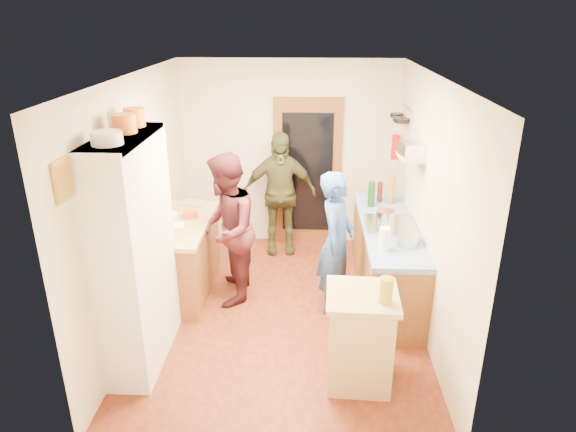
# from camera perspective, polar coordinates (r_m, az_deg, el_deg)

# --- Properties ---
(floor) EXTENTS (3.00, 4.00, 0.02)m
(floor) POSITION_cam_1_polar(r_m,az_deg,el_deg) (5.91, -0.62, -10.73)
(floor) COLOR maroon
(floor) RESTS_ON ground
(ceiling) EXTENTS (3.00, 4.00, 0.02)m
(ceiling) POSITION_cam_1_polar(r_m,az_deg,el_deg) (5.01, -0.75, 15.41)
(ceiling) COLOR silver
(ceiling) RESTS_ON ground
(wall_back) EXTENTS (3.00, 0.02, 2.60)m
(wall_back) POSITION_cam_1_polar(r_m,az_deg,el_deg) (7.23, 0.20, 6.86)
(wall_back) COLOR beige
(wall_back) RESTS_ON ground
(wall_front) EXTENTS (3.00, 0.02, 2.60)m
(wall_front) POSITION_cam_1_polar(r_m,az_deg,el_deg) (3.51, -2.50, -10.35)
(wall_front) COLOR beige
(wall_front) RESTS_ON ground
(wall_left) EXTENTS (0.02, 4.00, 2.60)m
(wall_left) POSITION_cam_1_polar(r_m,az_deg,el_deg) (5.61, -16.28, 1.44)
(wall_left) COLOR beige
(wall_left) RESTS_ON ground
(wall_right) EXTENTS (0.02, 4.00, 2.60)m
(wall_right) POSITION_cam_1_polar(r_m,az_deg,el_deg) (5.45, 15.38, 0.96)
(wall_right) COLOR beige
(wall_right) RESTS_ON ground
(door_frame) EXTENTS (0.95, 0.06, 2.10)m
(door_frame) POSITION_cam_1_polar(r_m,az_deg,el_deg) (7.26, 2.16, 4.84)
(door_frame) COLOR brown
(door_frame) RESTS_ON ground
(door_glass) EXTENTS (0.70, 0.02, 1.70)m
(door_glass) POSITION_cam_1_polar(r_m,az_deg,el_deg) (7.23, 2.16, 4.76)
(door_glass) COLOR black
(door_glass) RESTS_ON door_frame
(hutch_body) EXTENTS (0.40, 1.20, 2.20)m
(hutch_body) POSITION_cam_1_polar(r_m,az_deg,el_deg) (4.92, -16.54, -4.03)
(hutch_body) COLOR white
(hutch_body) RESTS_ON ground
(hutch_top_shelf) EXTENTS (0.40, 1.14, 0.04)m
(hutch_top_shelf) POSITION_cam_1_polar(r_m,az_deg,el_deg) (4.57, -17.99, 8.26)
(hutch_top_shelf) COLOR white
(hutch_top_shelf) RESTS_ON hutch_body
(plate_stack) EXTENTS (0.24, 0.24, 0.10)m
(plate_stack) POSITION_cam_1_polar(r_m,az_deg,el_deg) (4.27, -19.49, 8.16)
(plate_stack) COLOR white
(plate_stack) RESTS_ON hutch_top_shelf
(orange_pot_a) EXTENTS (0.20, 0.20, 0.16)m
(orange_pot_a) POSITION_cam_1_polar(r_m,az_deg,el_deg) (4.64, -17.73, 9.77)
(orange_pot_a) COLOR orange
(orange_pot_a) RESTS_ON hutch_top_shelf
(orange_pot_b) EXTENTS (0.19, 0.19, 0.17)m
(orange_pot_b) POSITION_cam_1_polar(r_m,az_deg,el_deg) (4.89, -16.70, 10.47)
(orange_pot_b) COLOR orange
(orange_pot_b) RESTS_ON hutch_top_shelf
(left_counter_base) EXTENTS (0.60, 1.40, 0.85)m
(left_counter_base) POSITION_cam_1_polar(r_m,az_deg,el_deg) (6.26, -11.49, -4.67)
(left_counter_base) COLOR brown
(left_counter_base) RESTS_ON ground
(left_counter_top) EXTENTS (0.64, 1.44, 0.05)m
(left_counter_top) POSITION_cam_1_polar(r_m,az_deg,el_deg) (6.07, -11.81, -0.86)
(left_counter_top) COLOR tan
(left_counter_top) RESTS_ON left_counter_base
(toaster) EXTENTS (0.25, 0.19, 0.17)m
(toaster) POSITION_cam_1_polar(r_m,az_deg,el_deg) (5.58, -12.58, -1.79)
(toaster) COLOR white
(toaster) RESTS_ON left_counter_top
(kettle) EXTENTS (0.21, 0.21, 0.19)m
(kettle) POSITION_cam_1_polar(r_m,az_deg,el_deg) (5.84, -12.88, -0.62)
(kettle) COLOR white
(kettle) RESTS_ON left_counter_top
(orange_bowl) EXTENTS (0.21, 0.21, 0.08)m
(orange_bowl) POSITION_cam_1_polar(r_m,az_deg,el_deg) (6.17, -10.80, 0.23)
(orange_bowl) COLOR orange
(orange_bowl) RESTS_ON left_counter_top
(chopping_board) EXTENTS (0.34, 0.28, 0.02)m
(chopping_board) POSITION_cam_1_polar(r_m,az_deg,el_deg) (6.59, -10.47, 1.41)
(chopping_board) COLOR tan
(chopping_board) RESTS_ON left_counter_top
(right_counter_base) EXTENTS (0.60, 2.20, 0.84)m
(right_counter_base) POSITION_cam_1_polar(r_m,az_deg,el_deg) (6.19, 10.82, -4.95)
(right_counter_base) COLOR brown
(right_counter_base) RESTS_ON ground
(right_counter_top) EXTENTS (0.62, 2.22, 0.06)m
(right_counter_top) POSITION_cam_1_polar(r_m,az_deg,el_deg) (6.01, 11.12, -1.11)
(right_counter_top) COLOR #0238B9
(right_counter_top) RESTS_ON right_counter_base
(hob) EXTENTS (0.55, 0.58, 0.04)m
(hob) POSITION_cam_1_polar(r_m,az_deg,el_deg) (5.91, 11.26, -0.97)
(hob) COLOR silver
(hob) RESTS_ON right_counter_top
(pot_on_hob) EXTENTS (0.21, 0.21, 0.14)m
(pot_on_hob) POSITION_cam_1_polar(r_m,az_deg,el_deg) (5.91, 10.79, -0.02)
(pot_on_hob) COLOR silver
(pot_on_hob) RESTS_ON hob
(bottle_a) EXTENTS (0.08, 0.08, 0.32)m
(bottle_a) POSITION_cam_1_polar(r_m,az_deg,el_deg) (6.43, 9.24, 2.42)
(bottle_a) COLOR #143F14
(bottle_a) RESTS_ON right_counter_top
(bottle_b) EXTENTS (0.08, 0.08, 0.26)m
(bottle_b) POSITION_cam_1_polar(r_m,az_deg,el_deg) (6.63, 10.18, 2.66)
(bottle_b) COLOR #591419
(bottle_b) RESTS_ON right_counter_top
(bottle_c) EXTENTS (0.10, 0.10, 0.35)m
(bottle_c) POSITION_cam_1_polar(r_m,az_deg,el_deg) (6.58, 11.39, 2.81)
(bottle_c) COLOR olive
(bottle_c) RESTS_ON right_counter_top
(paper_towel) EXTENTS (0.12, 0.12, 0.25)m
(paper_towel) POSITION_cam_1_polar(r_m,az_deg,el_deg) (5.29, 10.66, -2.53)
(paper_towel) COLOR white
(paper_towel) RESTS_ON right_counter_top
(mixing_bowl) EXTENTS (0.32, 0.32, 0.11)m
(mixing_bowl) POSITION_cam_1_polar(r_m,az_deg,el_deg) (5.51, 12.97, -2.47)
(mixing_bowl) COLOR silver
(mixing_bowl) RESTS_ON right_counter_top
(island_base) EXTENTS (0.57, 0.57, 0.86)m
(island_base) POSITION_cam_1_polar(r_m,az_deg,el_deg) (4.76, 7.98, -13.52)
(island_base) COLOR tan
(island_base) RESTS_ON ground
(island_top) EXTENTS (0.65, 0.65, 0.05)m
(island_top) POSITION_cam_1_polar(r_m,az_deg,el_deg) (4.52, 8.28, -8.81)
(island_top) COLOR tan
(island_top) RESTS_ON island_base
(cutting_board) EXTENTS (0.36, 0.29, 0.02)m
(cutting_board) POSITION_cam_1_polar(r_m,az_deg,el_deg) (4.55, 7.62, -8.36)
(cutting_board) COLOR white
(cutting_board) RESTS_ON island_top
(oil_jar) EXTENTS (0.12, 0.12, 0.23)m
(oil_jar) POSITION_cam_1_polar(r_m,az_deg,el_deg) (4.36, 10.84, -8.09)
(oil_jar) COLOR #AD9E2D
(oil_jar) RESTS_ON island_top
(pan_rail) EXTENTS (0.02, 0.65, 0.02)m
(pan_rail) POSITION_cam_1_polar(r_m,az_deg,el_deg) (6.70, 12.88, 11.68)
(pan_rail) COLOR silver
(pan_rail) RESTS_ON wall_right
(pan_hang_a) EXTENTS (0.18, 0.18, 0.05)m
(pan_hang_a) POSITION_cam_1_polar(r_m,az_deg,el_deg) (6.54, 12.52, 10.31)
(pan_hang_a) COLOR black
(pan_hang_a) RESTS_ON pan_rail
(pan_hang_b) EXTENTS (0.16, 0.16, 0.05)m
(pan_hang_b) POSITION_cam_1_polar(r_m,az_deg,el_deg) (6.74, 12.23, 10.49)
(pan_hang_b) COLOR black
(pan_hang_b) RESTS_ON pan_rail
(pan_hang_c) EXTENTS (0.17, 0.17, 0.05)m
(pan_hang_c) POSITION_cam_1_polar(r_m,az_deg,el_deg) (6.93, 11.98, 10.90)
(pan_hang_c) COLOR black
(pan_hang_c) RESTS_ON pan_rail
(wall_shelf) EXTENTS (0.26, 0.42, 0.03)m
(wall_shelf) POSITION_cam_1_polar(r_m,az_deg,el_deg) (5.72, 13.48, 6.34)
(wall_shelf) COLOR tan
(wall_shelf) RESTS_ON wall_right
(radio) EXTENTS (0.25, 0.32, 0.15)m
(radio) POSITION_cam_1_polar(r_m,az_deg,el_deg) (5.70, 13.56, 7.22)
(radio) COLOR silver
(radio) RESTS_ON wall_shelf
(ext_bracket) EXTENTS (0.06, 0.10, 0.04)m
(ext_bracket) POSITION_cam_1_polar(r_m,az_deg,el_deg) (6.99, 12.32, 7.09)
(ext_bracket) COLOR black
(ext_bracket) RESTS_ON wall_right
(fire_extinguisher) EXTENTS (0.11, 0.11, 0.32)m
(fire_extinguisher) POSITION_cam_1_polar(r_m,az_deg,el_deg) (6.97, 11.86, 7.51)
(fire_extinguisher) COLOR red
(fire_extinguisher) RESTS_ON wall_right
(picture_frame) EXTENTS (0.03, 0.25, 0.30)m
(picture_frame) POSITION_cam_1_polar(r_m,az_deg,el_deg) (4.01, -23.72, 3.72)
(picture_frame) COLOR gold
(picture_frame) RESTS_ON wall_left
(person_hob) EXTENTS (0.53, 0.67, 1.62)m
(person_hob) POSITION_cam_1_polar(r_m,az_deg,el_deg) (5.61, 5.63, -3.13)
(person_hob) COLOR #2E4E98
(person_hob) RESTS_ON ground
(person_left) EXTENTS (0.70, 0.88, 1.76)m
(person_left) POSITION_cam_1_polar(r_m,az_deg,el_deg) (5.85, -6.53, -1.37)
(person_left) COLOR #451920
(person_left) RESTS_ON ground
(person_back) EXTENTS (1.04, 0.52, 1.71)m
(person_back) POSITION_cam_1_polar(r_m,az_deg,el_deg) (7.00, -0.88, 2.53)
(person_back) COLOR #3E3E24
(person_back) RESTS_ON ground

